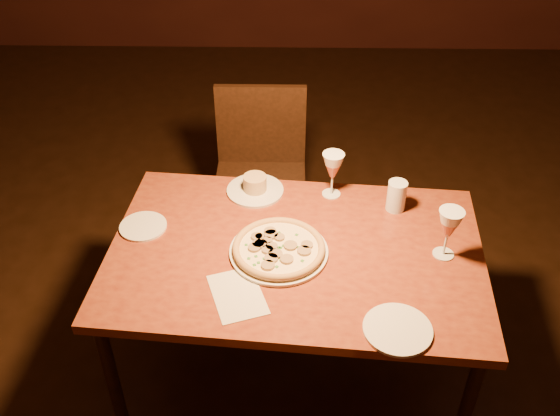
{
  "coord_description": "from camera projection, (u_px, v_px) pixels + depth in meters",
  "views": [
    {
      "loc": [
        -0.32,
        -1.7,
        2.24
      ],
      "look_at": [
        -0.35,
        0.05,
        0.88
      ],
      "focal_mm": 40.0,
      "sensor_mm": 36.0,
      "label": 1
    }
  ],
  "objects": [
    {
      "name": "floor",
      "position": [
        360.0,
        376.0,
        2.71
      ],
      "size": [
        7.0,
        7.0,
        0.0
      ],
      "primitive_type": "plane",
      "color": "black",
      "rests_on": "ground"
    },
    {
      "name": "menu_card",
      "position": [
        237.0,
        294.0,
        2.09
      ],
      "size": [
        0.23,
        0.28,
        0.0
      ],
      "primitive_type": "cube",
      "rotation": [
        0.0,
        0.0,
        0.34
      ],
      "color": "beige",
      "rests_on": "dining_table"
    },
    {
      "name": "pendant_light",
      "position": [
        301.0,
        4.0,
        1.71
      ],
      "size": [
        0.12,
        0.12,
        0.12
      ],
      "primitive_type": "sphere",
      "color": "#FB9A46",
      "rests_on": "ceiling"
    },
    {
      "name": "chair_far",
      "position": [
        261.0,
        171.0,
        3.05
      ],
      "size": [
        0.44,
        0.44,
        0.91
      ],
      "rotation": [
        0.0,
        0.0,
        0.0
      ],
      "color": "black",
      "rests_on": "floor"
    },
    {
      "name": "side_plate_left",
      "position": [
        143.0,
        226.0,
        2.37
      ],
      "size": [
        0.18,
        0.18,
        0.01
      ],
      "primitive_type": "cylinder",
      "color": "silver",
      "rests_on": "dining_table"
    },
    {
      "name": "wine_glass_right",
      "position": [
        448.0,
        233.0,
        2.19
      ],
      "size": [
        0.09,
        0.09,
        0.2
      ],
      "primitive_type": null,
      "color": "#C06550",
      "rests_on": "dining_table"
    },
    {
      "name": "side_plate_near",
      "position": [
        398.0,
        329.0,
        1.96
      ],
      "size": [
        0.22,
        0.22,
        0.01
      ],
      "primitive_type": "cylinder",
      "color": "silver",
      "rests_on": "dining_table"
    },
    {
      "name": "ramekin_saucer",
      "position": [
        255.0,
        187.0,
        2.54
      ],
      "size": [
        0.23,
        0.23,
        0.07
      ],
      "color": "silver",
      "rests_on": "dining_table"
    },
    {
      "name": "water_tumbler",
      "position": [
        397.0,
        196.0,
        2.42
      ],
      "size": [
        0.08,
        0.08,
        0.13
      ],
      "primitive_type": "cylinder",
      "color": "silver",
      "rests_on": "dining_table"
    },
    {
      "name": "dining_table",
      "position": [
        295.0,
        263.0,
        2.31
      ],
      "size": [
        1.43,
        0.99,
        0.73
      ],
      "rotation": [
        0.0,
        0.0,
        -0.09
      ],
      "color": "brown",
      "rests_on": "floor"
    },
    {
      "name": "wine_glass_far",
      "position": [
        332.0,
        175.0,
        2.48
      ],
      "size": [
        0.09,
        0.09,
        0.19
      ],
      "primitive_type": null,
      "color": "#C06550",
      "rests_on": "dining_table"
    },
    {
      "name": "pizza_plate",
      "position": [
        279.0,
        249.0,
        2.24
      ],
      "size": [
        0.36,
        0.36,
        0.04
      ],
      "color": "silver",
      "rests_on": "dining_table"
    }
  ]
}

